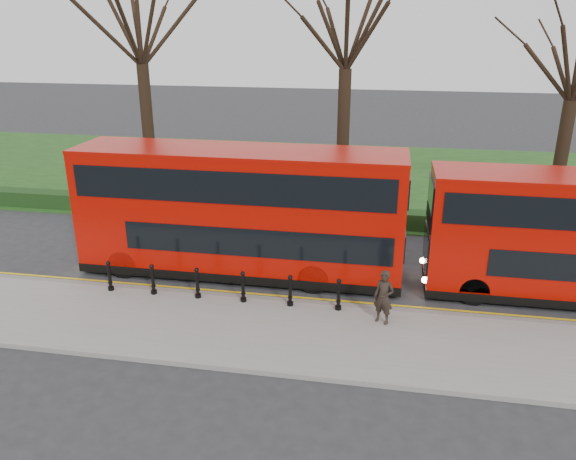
# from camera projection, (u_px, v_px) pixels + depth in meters

# --- Properties ---
(ground) EXTENTS (120.00, 120.00, 0.00)m
(ground) POSITION_uv_depth(u_px,v_px,m) (257.00, 287.00, 19.39)
(ground) COLOR #28282B
(ground) RESTS_ON ground
(pavement) EXTENTS (60.00, 4.00, 0.15)m
(pavement) POSITION_uv_depth(u_px,v_px,m) (234.00, 330.00, 16.60)
(pavement) COLOR gray
(pavement) RESTS_ON ground
(kerb) EXTENTS (60.00, 0.25, 0.16)m
(kerb) POSITION_uv_depth(u_px,v_px,m) (250.00, 299.00, 18.44)
(kerb) COLOR slate
(kerb) RESTS_ON ground
(grass_verge) EXTENTS (60.00, 18.00, 0.06)m
(grass_verge) POSITION_uv_depth(u_px,v_px,m) (315.00, 176.00, 33.20)
(grass_verge) COLOR #1B4517
(grass_verge) RESTS_ON ground
(hedge) EXTENTS (60.00, 0.90, 0.80)m
(hedge) POSITION_uv_depth(u_px,v_px,m) (291.00, 214.00, 25.52)
(hedge) COLOR black
(hedge) RESTS_ON ground
(yellow_line_outer) EXTENTS (60.00, 0.10, 0.01)m
(yellow_line_outer) POSITION_uv_depth(u_px,v_px,m) (252.00, 296.00, 18.75)
(yellow_line_outer) COLOR yellow
(yellow_line_outer) RESTS_ON ground
(yellow_line_inner) EXTENTS (60.00, 0.10, 0.01)m
(yellow_line_inner) POSITION_uv_depth(u_px,v_px,m) (254.00, 294.00, 18.93)
(yellow_line_inner) COLOR yellow
(yellow_line_inner) RESTS_ON ground
(tree_left) EXTENTS (7.72, 7.72, 12.06)m
(tree_left) POSITION_uv_depth(u_px,v_px,m) (138.00, 18.00, 26.85)
(tree_left) COLOR black
(tree_left) RESTS_ON ground
(tree_mid) EXTENTS (7.62, 7.62, 11.90)m
(tree_mid) POSITION_uv_depth(u_px,v_px,m) (347.00, 20.00, 25.24)
(tree_mid) COLOR black
(tree_mid) RESTS_ON ground
(bollard_row) EXTENTS (7.80, 0.15, 1.00)m
(bollard_row) POSITION_uv_depth(u_px,v_px,m) (220.00, 285.00, 18.07)
(bollard_row) COLOR black
(bollard_row) RESTS_ON pavement
(bus_lead) EXTENTS (11.46, 2.63, 4.56)m
(bus_lead) POSITION_uv_depth(u_px,v_px,m) (240.00, 213.00, 19.76)
(bus_lead) COLOR #AE0B02
(bus_lead) RESTS_ON ground
(pedestrian) EXTENTS (0.72, 0.61, 1.67)m
(pedestrian) POSITION_uv_depth(u_px,v_px,m) (384.00, 297.00, 16.57)
(pedestrian) COLOR black
(pedestrian) RESTS_ON pavement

